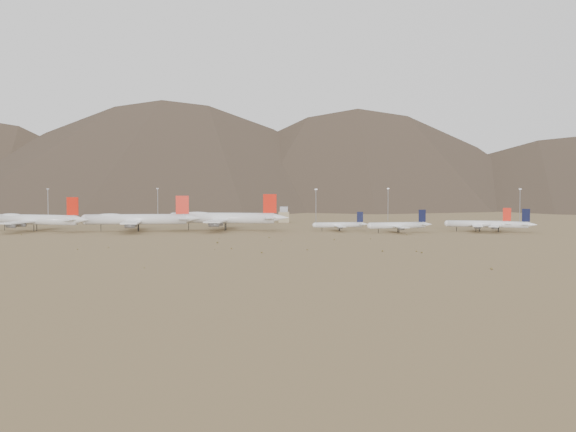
{
  "coord_description": "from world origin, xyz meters",
  "views": [
    {
      "loc": [
        50.34,
        -486.44,
        38.5
      ],
      "look_at": [
        35.65,
        30.0,
        9.87
      ],
      "focal_mm": 50.0,
      "sensor_mm": 36.0,
      "label": 1
    }
  ],
  "objects_px": {
    "widebody_west": "(34,219)",
    "narrowbody_a": "(340,225)",
    "widebody_east": "(224,218)",
    "narrowbody_b": "(399,225)",
    "widebody_centre": "(137,219)",
    "control_tower": "(284,215)"
  },
  "relations": [
    {
      "from": "widebody_east",
      "to": "narrowbody_b",
      "type": "xyz_separation_m",
      "value": [
        112.76,
        -16.79,
        -3.56
      ]
    },
    {
      "from": "widebody_centre",
      "to": "control_tower",
      "type": "bearing_deg",
      "value": 39.89
    },
    {
      "from": "widebody_east",
      "to": "narrowbody_a",
      "type": "distance_m",
      "value": 76.12
    },
    {
      "from": "widebody_east",
      "to": "widebody_west",
      "type": "bearing_deg",
      "value": -169.22
    },
    {
      "from": "widebody_east",
      "to": "control_tower",
      "type": "relative_size",
      "value": 6.7
    },
    {
      "from": "widebody_west",
      "to": "control_tower",
      "type": "xyz_separation_m",
      "value": [
        158.53,
        95.07,
        -2.38
      ]
    },
    {
      "from": "widebody_centre",
      "to": "widebody_west",
      "type": "bearing_deg",
      "value": 175.08
    },
    {
      "from": "widebody_west",
      "to": "widebody_centre",
      "type": "xyz_separation_m",
      "value": [
        66.64,
        1.0,
        0.22
      ]
    },
    {
      "from": "widebody_west",
      "to": "widebody_east",
      "type": "height_order",
      "value": "widebody_east"
    },
    {
      "from": "control_tower",
      "to": "widebody_centre",
      "type": "bearing_deg",
      "value": -134.33
    },
    {
      "from": "widebody_east",
      "to": "narrowbody_b",
      "type": "distance_m",
      "value": 114.06
    },
    {
      "from": "widebody_west",
      "to": "narrowbody_a",
      "type": "xyz_separation_m",
      "value": [
        197.81,
        7.89,
        -3.66
      ]
    },
    {
      "from": "widebody_west",
      "to": "widebody_centre",
      "type": "bearing_deg",
      "value": 15.85
    },
    {
      "from": "widebody_east",
      "to": "narrowbody_a",
      "type": "relative_size",
      "value": 2.16
    },
    {
      "from": "widebody_centre",
      "to": "control_tower",
      "type": "xyz_separation_m",
      "value": [
        91.89,
        94.07,
        -2.59
      ]
    },
    {
      "from": "widebody_centre",
      "to": "widebody_east",
      "type": "xyz_separation_m",
      "value": [
        55.27,
        10.8,
        0.32
      ]
    },
    {
      "from": "widebody_centre",
      "to": "narrowbody_a",
      "type": "distance_m",
      "value": 131.41
    },
    {
      "from": "narrowbody_a",
      "to": "narrowbody_b",
      "type": "bearing_deg",
      "value": -30.36
    },
    {
      "from": "widebody_east",
      "to": "narrowbody_b",
      "type": "bearing_deg",
      "value": -3.22
    },
    {
      "from": "widebody_centre",
      "to": "widebody_east",
      "type": "bearing_deg",
      "value": 5.27
    },
    {
      "from": "widebody_centre",
      "to": "narrowbody_a",
      "type": "xyz_separation_m",
      "value": [
        131.17,
        6.88,
        -3.88
      ]
    },
    {
      "from": "narrowbody_a",
      "to": "control_tower",
      "type": "bearing_deg",
      "value": 103.14
    }
  ]
}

